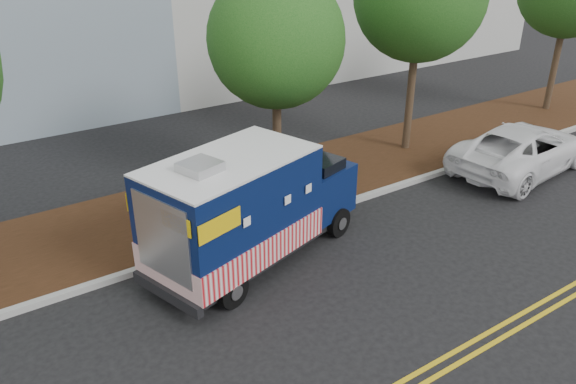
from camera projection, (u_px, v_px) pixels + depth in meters
ground at (308, 251)px, 13.78m from camera, size 120.00×120.00×0.00m
curb at (277, 225)px, 14.79m from camera, size 120.00×0.18×0.15m
mulch_strip at (238, 196)px, 16.36m from camera, size 120.00×4.00×0.15m
centerline_near at (447, 356)px, 10.45m from camera, size 120.00×0.10×0.01m
centerline_far at (457, 364)px, 10.26m from camera, size 120.00×0.10×0.01m
tree_b at (276, 40)px, 15.42m from camera, size 3.84×3.84×6.30m
sign_post at (148, 220)px, 12.74m from camera, size 0.06×0.06×2.40m
food_truck at (247, 210)px, 12.83m from camera, size 5.96×3.53×2.97m
white_car at (522, 149)px, 17.90m from camera, size 5.70×3.11×1.52m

